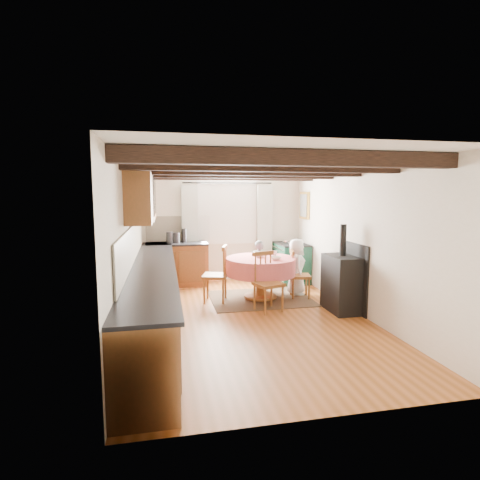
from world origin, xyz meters
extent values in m
cube|color=#A05829|center=(0.00, 0.00, 0.00)|extent=(3.60, 5.50, 0.00)
cube|color=white|center=(0.00, 0.00, 2.40)|extent=(3.60, 5.50, 0.00)
cube|color=silver|center=(0.00, 2.75, 1.20)|extent=(3.60, 0.00, 2.40)
cube|color=silver|center=(0.00, -2.75, 1.20)|extent=(3.60, 0.00, 2.40)
cube|color=silver|center=(-1.80, 0.00, 1.20)|extent=(0.00, 5.50, 2.40)
cube|color=silver|center=(1.80, 0.00, 1.20)|extent=(0.00, 5.50, 2.40)
cube|color=#341F16|center=(0.00, -2.00, 2.31)|extent=(3.60, 0.16, 0.16)
cube|color=#341F16|center=(0.00, -1.00, 2.31)|extent=(3.60, 0.16, 0.16)
cube|color=#341F16|center=(0.00, 0.00, 2.31)|extent=(3.60, 0.16, 0.16)
cube|color=#341F16|center=(0.00, 1.00, 2.31)|extent=(3.60, 0.16, 0.16)
cube|color=#341F16|center=(0.00, 2.00, 2.31)|extent=(3.60, 0.16, 0.16)
cube|color=beige|center=(-1.78, 0.30, 1.20)|extent=(0.02, 4.50, 0.55)
cube|color=beige|center=(-1.00, 2.73, 1.20)|extent=(1.40, 0.02, 0.55)
cube|color=brown|center=(-1.50, 0.00, 0.44)|extent=(0.60, 5.30, 0.88)
cube|color=brown|center=(-1.05, 2.45, 0.44)|extent=(1.30, 0.60, 0.88)
cube|color=black|center=(-1.48, 0.00, 0.90)|extent=(0.64, 5.30, 0.04)
cube|color=black|center=(-1.05, 2.43, 0.90)|extent=(1.30, 0.64, 0.04)
cube|color=brown|center=(-1.63, 1.20, 1.95)|extent=(0.34, 1.80, 0.90)
cube|color=brown|center=(-1.63, -0.30, 1.90)|extent=(0.34, 0.90, 0.70)
cube|color=white|center=(0.10, 2.73, 1.60)|extent=(1.34, 0.03, 1.54)
cube|color=white|center=(0.10, 2.74, 1.60)|extent=(1.20, 0.01, 1.40)
cube|color=#B4B8AA|center=(-0.75, 2.65, 1.10)|extent=(0.35, 0.10, 2.10)
cube|color=#B4B8AA|center=(0.95, 2.65, 1.10)|extent=(0.35, 0.10, 2.10)
cylinder|color=black|center=(0.10, 2.65, 2.20)|extent=(2.00, 0.03, 0.03)
cube|color=gold|center=(1.77, 2.30, 1.70)|extent=(0.04, 0.50, 0.60)
cylinder|color=silver|center=(1.05, 2.72, 1.70)|extent=(0.30, 0.02, 0.30)
cube|color=#3E3521|center=(0.44, 1.03, 0.01)|extent=(1.85, 1.44, 0.01)
imported|color=#4D575B|center=(0.56, 1.62, 0.52)|extent=(0.44, 0.36, 1.03)
imported|color=white|center=(1.20, 1.20, 0.55)|extent=(0.44, 0.59, 1.10)
imported|color=silver|center=(0.44, 1.09, 0.80)|extent=(0.26, 0.26, 0.05)
imported|color=silver|center=(0.65, 0.76, 0.81)|extent=(0.28, 0.28, 0.06)
imported|color=silver|center=(0.75, 1.19, 0.83)|extent=(0.14, 0.14, 0.10)
cylinder|color=#262628|center=(-1.19, 2.37, 1.04)|extent=(0.14, 0.14, 0.25)
cylinder|color=#262628|center=(-1.07, 2.43, 1.03)|extent=(0.19, 0.19, 0.22)
cylinder|color=#262628|center=(-0.89, 2.46, 1.07)|extent=(0.11, 0.11, 0.30)
camera|label=1|loc=(-1.30, -5.61, 1.95)|focal=28.06mm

